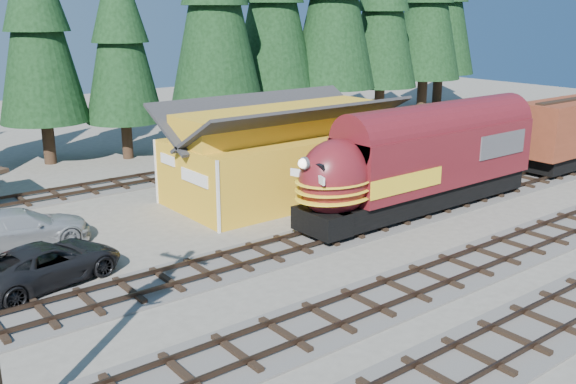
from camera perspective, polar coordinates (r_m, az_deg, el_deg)
ground at (r=27.91m, az=12.92°, el=-5.09°), size 120.00×120.00×0.00m
track_siding at (r=37.86m, az=17.86°, el=0.21°), size 68.00×3.20×0.33m
track_spur at (r=37.02m, az=-20.17°, el=-0.35°), size 32.00×3.20×0.33m
depot at (r=34.32m, az=-0.45°, el=4.41°), size 12.80×7.00×5.30m
conifer_backdrop at (r=50.70m, az=-1.05°, el=16.37°), size 77.68×22.62×17.23m
locomotive at (r=31.99m, az=11.27°, el=2.23°), size 15.04×2.99×4.09m
pickup_truck_a at (r=25.45m, az=-20.62°, el=-5.96°), size 6.00×3.73×1.55m
pickup_truck_b at (r=29.57m, az=-22.74°, el=-3.03°), size 5.98×2.92×1.67m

